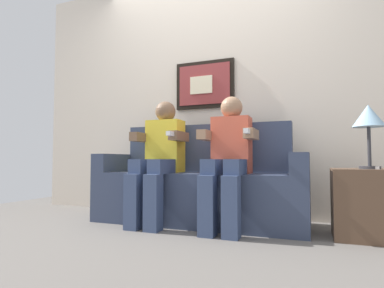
% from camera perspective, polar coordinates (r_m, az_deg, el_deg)
% --- Properties ---
extents(ground_plane, '(5.56, 5.56, 0.00)m').
position_cam_1_polar(ground_plane, '(2.58, -1.24, -15.54)').
color(ground_plane, '#66605B').
extents(back_wall_assembly, '(4.28, 0.10, 2.60)m').
position_cam_1_polar(back_wall_assembly, '(3.32, 3.84, 9.91)').
color(back_wall_assembly, beige).
rests_on(back_wall_assembly, ground_plane).
extents(couch, '(1.88, 0.58, 0.90)m').
position_cam_1_polar(couch, '(2.84, 1.29, -8.02)').
color(couch, '#333D56').
rests_on(couch, ground_plane).
extents(person_on_left, '(0.46, 0.56, 1.11)m').
position_cam_1_polar(person_on_left, '(2.80, -5.99, -2.06)').
color(person_on_left, yellow).
rests_on(person_on_left, ground_plane).
extents(person_on_right, '(0.46, 0.56, 1.11)m').
position_cam_1_polar(person_on_right, '(2.57, 6.68, -1.99)').
color(person_on_right, '#D8593F').
rests_on(person_on_right, ground_plane).
extents(side_table_right, '(0.40, 0.40, 0.50)m').
position_cam_1_polar(side_table_right, '(2.59, 28.72, -9.54)').
color(side_table_right, brown).
rests_on(side_table_right, ground_plane).
extents(table_lamp, '(0.22, 0.22, 0.46)m').
position_cam_1_polar(table_lamp, '(2.56, 29.59, 4.04)').
color(table_lamp, '#333338').
rests_on(table_lamp, side_table_right).
extents(spare_remote_on_table, '(0.04, 0.13, 0.02)m').
position_cam_1_polar(spare_remote_on_table, '(2.55, 30.46, -3.75)').
color(spare_remote_on_table, white).
rests_on(spare_remote_on_table, side_table_right).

